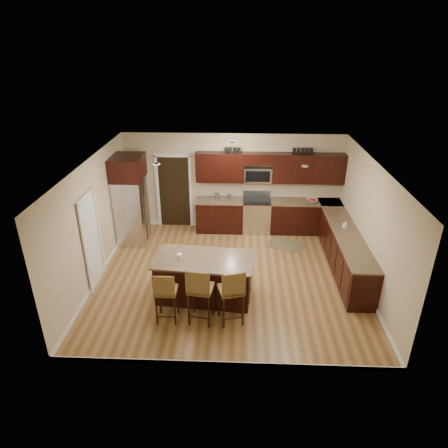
{
  "coord_description": "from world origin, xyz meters",
  "views": [
    {
      "loc": [
        0.2,
        -7.78,
        5.07
      ],
      "look_at": [
        -0.14,
        0.4,
        1.16
      ],
      "focal_mm": 32.0,
      "sensor_mm": 36.0,
      "label": 1
    }
  ],
  "objects_px": {
    "range": "(256,215)",
    "stool_left": "(165,292)",
    "island": "(205,279)",
    "stool_right": "(232,291)",
    "stool_mid": "(200,289)",
    "refrigerator": "(131,199)"
  },
  "relations": [
    {
      "from": "stool_left",
      "to": "stool_mid",
      "type": "distance_m",
      "value": 0.65
    },
    {
      "from": "stool_left",
      "to": "stool_mid",
      "type": "relative_size",
      "value": 0.9
    },
    {
      "from": "range",
      "to": "stool_right",
      "type": "distance_m",
      "value": 4.11
    },
    {
      "from": "stool_left",
      "to": "stool_right",
      "type": "bearing_deg",
      "value": -0.04
    },
    {
      "from": "refrigerator",
      "to": "stool_mid",
      "type": "bearing_deg",
      "value": -57.44
    },
    {
      "from": "refrigerator",
      "to": "stool_right",
      "type": "bearing_deg",
      "value": -50.56
    },
    {
      "from": "stool_left",
      "to": "refrigerator",
      "type": "xyz_separation_m",
      "value": [
        -1.45,
        3.29,
        0.52
      ]
    },
    {
      "from": "island",
      "to": "refrigerator",
      "type": "height_order",
      "value": "refrigerator"
    },
    {
      "from": "range",
      "to": "stool_mid",
      "type": "xyz_separation_m",
      "value": [
        -1.2,
        -4.06,
        0.29
      ]
    },
    {
      "from": "stool_left",
      "to": "stool_mid",
      "type": "bearing_deg",
      "value": -0.46
    },
    {
      "from": "stool_mid",
      "to": "island",
      "type": "bearing_deg",
      "value": 97.59
    },
    {
      "from": "island",
      "to": "stool_right",
      "type": "relative_size",
      "value": 1.77
    },
    {
      "from": "range",
      "to": "island",
      "type": "bearing_deg",
      "value": -110.28
    },
    {
      "from": "range",
      "to": "island",
      "type": "height_order",
      "value": "range"
    },
    {
      "from": "stool_mid",
      "to": "stool_right",
      "type": "height_order",
      "value": "stool_mid"
    },
    {
      "from": "range",
      "to": "refrigerator",
      "type": "bearing_deg",
      "value": -166.97
    },
    {
      "from": "island",
      "to": "stool_left",
      "type": "relative_size",
      "value": 1.92
    },
    {
      "from": "island",
      "to": "stool_left",
      "type": "height_order",
      "value": "stool_left"
    },
    {
      "from": "range",
      "to": "stool_mid",
      "type": "height_order",
      "value": "stool_mid"
    },
    {
      "from": "range",
      "to": "stool_left",
      "type": "distance_m",
      "value": 4.46
    },
    {
      "from": "island",
      "to": "stool_left",
      "type": "distance_m",
      "value": 1.1
    },
    {
      "from": "range",
      "to": "stool_mid",
      "type": "bearing_deg",
      "value": -106.42
    }
  ]
}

